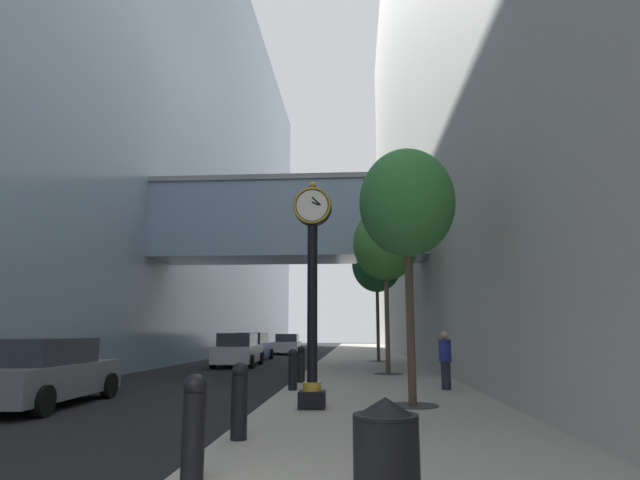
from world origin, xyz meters
TOP-DOWN VIEW (x-y plane):
  - ground_plane at (0.00, 27.00)m, footprint 110.00×110.00m
  - sidewalk_right at (2.66, 30.00)m, footprint 5.33×80.00m
  - building_block_left at (-11.81, 29.94)m, footprint 22.01×80.00m
  - building_block_right at (9.83, 30.00)m, footprint 9.00×80.00m
  - street_clock at (1.14, 7.98)m, footprint 0.84×0.55m
  - bollard_nearest at (0.33, 2.52)m, footprint 0.26×0.26m
  - bollard_second at (0.33, 4.73)m, footprint 0.26×0.26m
  - bollard_fifth at (0.33, 11.37)m, footprint 0.26×0.26m
  - bollard_sixth at (0.33, 13.58)m, footprint 0.26×0.26m
  - street_tree_near at (3.27, 8.50)m, footprint 2.17×2.17m
  - street_tree_mid_near at (3.27, 17.14)m, footprint 2.54×2.54m
  - street_tree_mid_far at (3.27, 25.79)m, footprint 2.77×2.77m
  - trash_bin at (2.30, 1.12)m, footprint 0.53×0.53m
  - pedestrian_walking at (4.53, 11.77)m, footprint 0.47×0.47m
  - car_white_near at (-3.25, 37.63)m, footprint 2.16×4.14m
  - car_silver_mid at (-3.86, 23.15)m, footprint 2.18×4.63m
  - car_grey_far at (-5.23, 8.79)m, footprint 2.16×4.66m
  - car_blue_trailing at (-4.24, 28.69)m, footprint 2.05×4.45m

SIDE VIEW (x-z plane):
  - ground_plane at x=0.00m, z-range 0.00..0.00m
  - sidewalk_right at x=2.66m, z-range 0.00..0.14m
  - trash_bin at x=2.30m, z-range 0.15..1.20m
  - bollard_nearest at x=0.33m, z-range 0.17..1.28m
  - bollard_second at x=0.33m, z-range 0.17..1.28m
  - bollard_fifth at x=0.33m, z-range 0.17..1.28m
  - bollard_sixth at x=0.33m, z-range 0.17..1.28m
  - car_grey_far at x=-5.23m, z-range -0.01..1.54m
  - car_white_near at x=-3.25m, z-range -0.02..1.55m
  - car_silver_mid at x=-3.86m, z-range -0.02..1.63m
  - car_blue_trailing at x=-4.24m, z-range -0.03..1.65m
  - pedestrian_walking at x=4.53m, z-range 0.18..1.77m
  - street_clock at x=1.14m, z-range 0.38..5.25m
  - street_tree_near at x=3.27m, z-range 1.72..7.45m
  - street_tree_mid_near at x=3.27m, z-range 1.88..8.34m
  - street_tree_mid_far at x=3.27m, z-range 1.99..8.92m
  - building_block_left at x=-11.81m, z-range -0.06..32.23m
  - building_block_right at x=9.83m, z-range 0.00..40.34m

